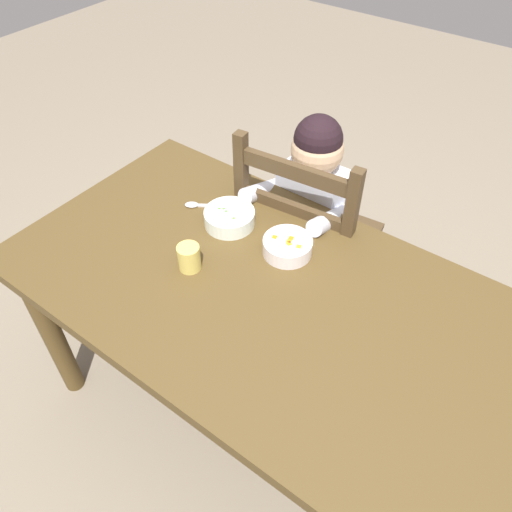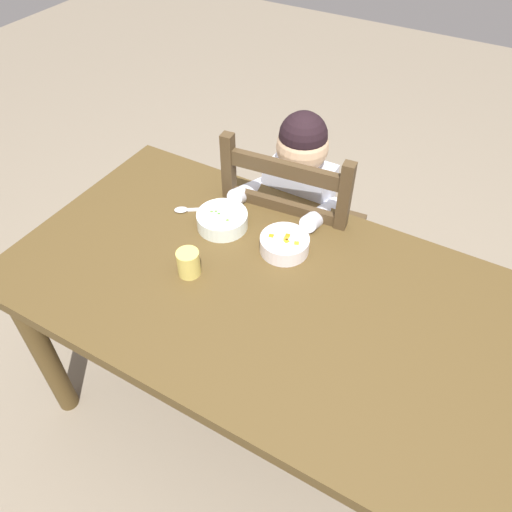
% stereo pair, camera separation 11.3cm
% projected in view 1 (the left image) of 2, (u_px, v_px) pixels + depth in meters
% --- Properties ---
extents(ground_plane, '(8.00, 8.00, 0.00)m').
position_uv_depth(ground_plane, '(265.00, 416.00, 1.85)').
color(ground_plane, gray).
extents(dining_table, '(1.50, 0.81, 0.71)m').
position_uv_depth(dining_table, '(267.00, 312.00, 1.42)').
color(dining_table, '#513D1E').
rests_on(dining_table, ground).
extents(dining_chair, '(0.46, 0.46, 0.94)m').
position_uv_depth(dining_chair, '(306.00, 244.00, 1.85)').
color(dining_chair, '#493721').
rests_on(dining_chair, ground).
extents(child_figure, '(0.32, 0.31, 0.97)m').
position_uv_depth(child_figure, '(308.00, 206.00, 1.72)').
color(child_figure, silver).
rests_on(child_figure, ground).
extents(bowl_of_peas, '(0.16, 0.16, 0.05)m').
position_uv_depth(bowl_of_peas, '(229.00, 217.00, 1.53)').
color(bowl_of_peas, white).
rests_on(bowl_of_peas, dining_table).
extents(bowl_of_carrots, '(0.14, 0.14, 0.05)m').
position_uv_depth(bowl_of_carrots, '(287.00, 246.00, 1.44)').
color(bowl_of_carrots, white).
rests_on(bowl_of_carrots, dining_table).
extents(spoon, '(0.12, 0.09, 0.01)m').
position_uv_depth(spoon, '(198.00, 205.00, 1.61)').
color(spoon, silver).
rests_on(spoon, dining_table).
extents(drinking_cup, '(0.06, 0.06, 0.08)m').
position_uv_depth(drinking_cup, '(189.00, 258.00, 1.39)').
color(drinking_cup, '#DEC95F').
rests_on(drinking_cup, dining_table).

